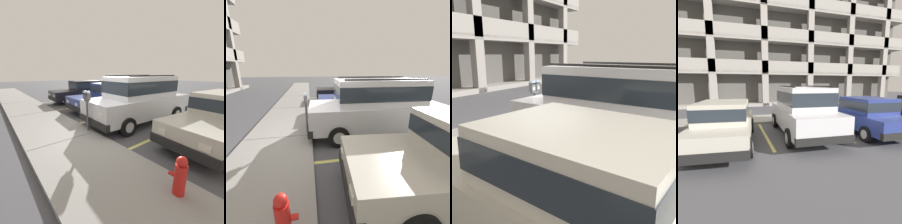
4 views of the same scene
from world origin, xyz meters
The scene contains 8 objects.
ground_plane centered at (0.00, 0.00, -0.05)m, with size 80.00×80.00×0.10m.
sidewalk centered at (0.00, 1.30, 0.06)m, with size 40.00×2.20×0.12m.
parking_stall_lines centered at (1.49, -1.40, 0.00)m, with size 12.02×4.80×0.01m.
silver_suv centered at (0.04, -2.12, 1.09)m, with size 2.19×4.87×2.03m.
dark_hatchback centered at (2.76, -2.56, 0.82)m, with size 1.94×4.53×1.54m.
blue_coupe centered at (6.11, -2.66, 0.82)m, with size 1.97×4.55×1.54m.
parking_meter_near centered at (0.27, 0.35, 1.18)m, with size 0.35×0.12×1.42m.
fire_hydrant centered at (-3.24, 0.65, 0.46)m, with size 0.30×0.30×0.70m.
Camera 2 is at (-4.86, 0.22, 2.34)m, focal length 24.00 mm.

